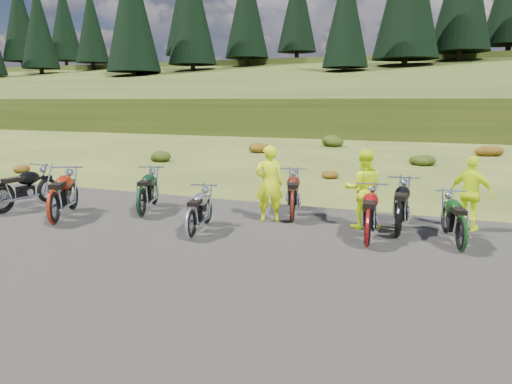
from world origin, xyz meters
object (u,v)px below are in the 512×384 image
at_px(motorcycle_0, 3,215).
at_px(person_middle, 269,185).
at_px(motorcycle_7, 460,253).
at_px(motorcycle_3, 191,240).

height_order(motorcycle_0, person_middle, person_middle).
bearing_deg(motorcycle_7, person_middle, 64.54).
relative_size(motorcycle_7, person_middle, 1.08).
xyz_separation_m(motorcycle_0, person_middle, (6.50, 1.82, 0.90)).
bearing_deg(motorcycle_0, person_middle, -72.24).
bearing_deg(motorcycle_0, motorcycle_3, -90.20).
bearing_deg(person_middle, motorcycle_7, 145.60).
distance_m(motorcycle_7, person_middle, 4.40).
xyz_separation_m(motorcycle_0, motorcycle_3, (5.56, -0.23, 0.00)).
bearing_deg(motorcycle_3, motorcycle_7, -89.82).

